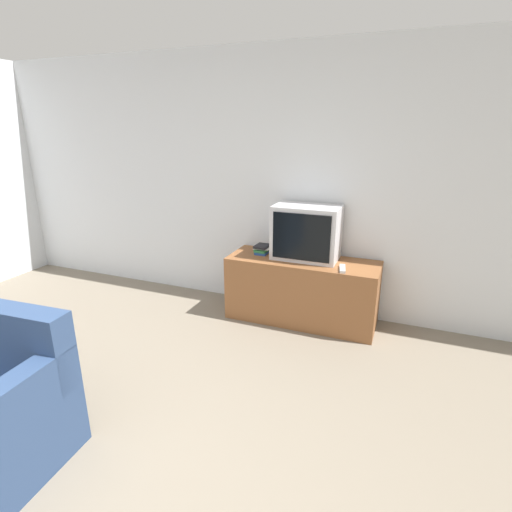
% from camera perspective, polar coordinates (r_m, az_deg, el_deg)
% --- Properties ---
extents(wall_back, '(9.00, 0.06, 2.60)m').
position_cam_1_polar(wall_back, '(4.23, -1.84, 10.52)').
color(wall_back, silver).
rests_on(wall_back, ground_plane).
extents(tv_stand, '(1.45, 0.51, 0.63)m').
position_cam_1_polar(tv_stand, '(3.97, 6.56, -4.87)').
color(tv_stand, brown).
rests_on(tv_stand, ground_plane).
extents(television, '(0.62, 0.39, 0.52)m').
position_cam_1_polar(television, '(3.84, 7.22, 3.37)').
color(television, silver).
rests_on(television, tv_stand).
extents(book_stack, '(0.17, 0.21, 0.08)m').
position_cam_1_polar(book_stack, '(4.02, 0.94, 1.01)').
color(book_stack, '#23478E').
rests_on(book_stack, tv_stand).
extents(remote_on_stand, '(0.09, 0.20, 0.02)m').
position_cam_1_polar(remote_on_stand, '(3.64, 12.25, -1.78)').
color(remote_on_stand, '#B7B7B7').
rests_on(remote_on_stand, tv_stand).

